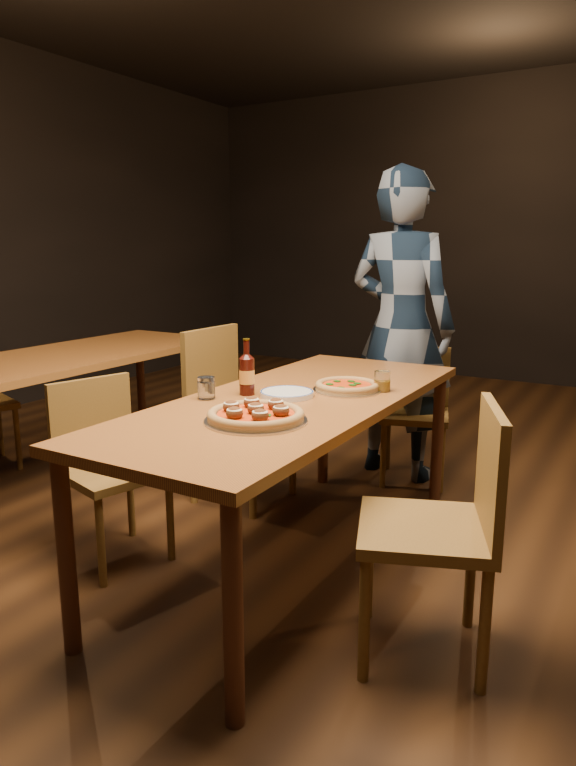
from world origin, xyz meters
The scene contains 15 objects.
ground centered at (0.00, 0.00, 0.00)m, with size 9.00×9.00×0.00m, color black.
room_shell centered at (0.00, 0.00, 1.86)m, with size 9.00×9.00×9.00m.
table_main centered at (0.00, 0.00, 0.68)m, with size 0.80×2.00×0.75m.
table_left centered at (-1.70, 0.30, 0.68)m, with size 0.80×2.00×0.75m.
chair_main_nw centered at (-0.69, -0.37, 0.42)m, with size 0.39×0.39×0.84m, color brown, non-canonical shape.
chair_main_sw centered at (-0.60, 0.49, 0.49)m, with size 0.46×0.46×0.98m, color brown, non-canonical shape.
chair_main_e centered at (0.69, -0.34, 0.46)m, with size 0.43×0.43×0.92m, color brown, non-canonical shape.
chair_end centered at (0.11, 1.24, 0.41)m, with size 0.38×0.38×0.82m, color brown, non-canonical shape.
pizza_meatball centered at (0.07, -0.40, 0.78)m, with size 0.37×0.37×0.07m.
pizza_margherita centered at (0.14, 0.23, 0.77)m, with size 0.30×0.30×0.04m.
plate_stack centered at (-0.03, 0.00, 0.76)m, with size 0.23×0.23×0.02m, color white.
beer_bottle centered at (-0.20, -0.06, 0.83)m, with size 0.07×0.07×0.23m.
water_glass centered at (-0.30, -0.21, 0.80)m, with size 0.07×0.07×0.09m, color white.
amber_glass centered at (0.28, 0.29, 0.79)m, with size 0.07×0.07×0.09m, color #AA7013.
diner centered at (-0.02, 1.31, 0.91)m, with size 0.66×0.43×1.81m, color black.
Camera 1 is at (1.29, -2.26, 1.37)m, focal length 30.00 mm.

